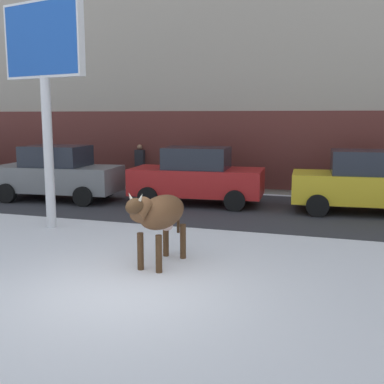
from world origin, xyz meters
TOP-DOWN VIEW (x-y plane):
  - ground_plane at (0.00, 0.00)m, footprint 120.00×120.00m
  - road_strip at (0.00, 7.38)m, footprint 60.00×5.60m
  - building_facade at (0.00, 13.51)m, footprint 44.00×6.10m
  - cow_brown at (0.09, 1.47)m, footprint 0.78×1.93m
  - billboard at (-3.73, 3.52)m, footprint 2.50×0.76m
  - car_grey_sedan at (-5.88, 7.07)m, footprint 4.32×2.24m
  - car_red_sedan at (-1.16, 7.80)m, footprint 4.32×2.24m
  - car_yellow_sedan at (3.97, 7.94)m, footprint 4.32×2.24m
  - pedestrian_near_billboard at (-4.28, 10.32)m, footprint 0.36×0.24m

SIDE VIEW (x-z plane):
  - ground_plane at x=0.00m, z-range 0.00..0.00m
  - road_strip at x=0.00m, z-range 0.00..0.01m
  - pedestrian_near_billboard at x=-4.28m, z-range 0.01..1.74m
  - car_grey_sedan at x=-5.88m, z-range -0.01..1.83m
  - car_red_sedan at x=-1.16m, z-range -0.01..1.83m
  - car_yellow_sedan at x=3.97m, z-range -0.01..1.83m
  - cow_brown at x=0.09m, z-range 0.22..1.76m
  - billboard at x=-3.73m, z-range 1.53..7.09m
  - building_facade at x=0.00m, z-range -0.02..12.98m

